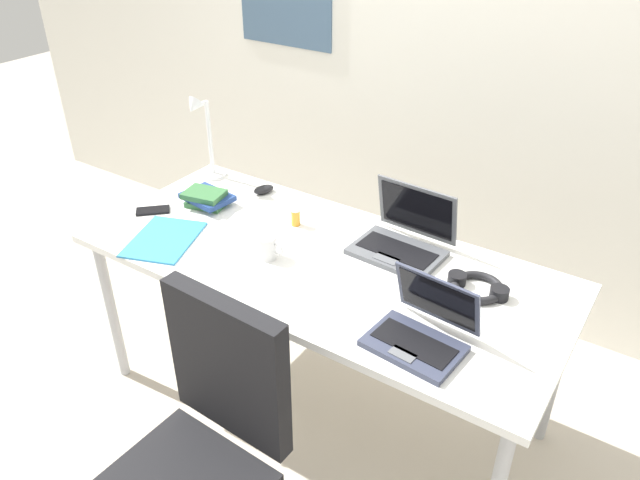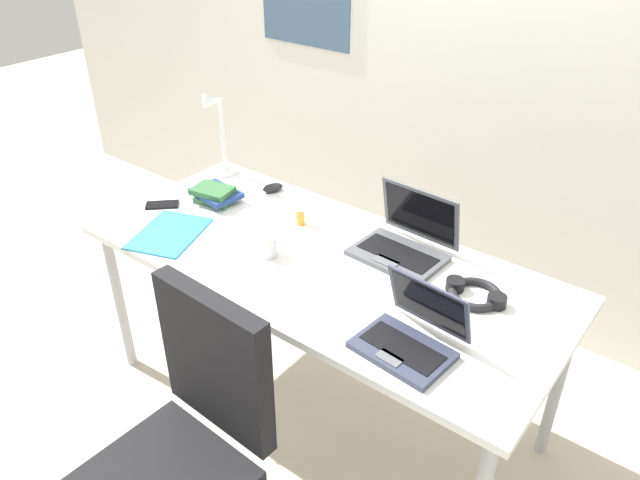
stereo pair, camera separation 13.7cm
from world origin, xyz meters
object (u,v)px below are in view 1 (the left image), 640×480
(book_stack, at_px, (206,198))
(paper_folder_back_right, at_px, (164,239))
(computer_mouse, at_px, (264,189))
(pill_bottle, at_px, (296,216))
(laptop_mid_desk, at_px, (403,239))
(laptop_back_right, at_px, (421,331))
(desk_lamp, at_px, (204,138))
(headphones, at_px, (478,287))
(cell_phone, at_px, (153,210))
(coffee_mug, at_px, (267,247))

(book_stack, height_order, paper_folder_back_right, book_stack)
(computer_mouse, distance_m, book_stack, 0.26)
(computer_mouse, height_order, pill_bottle, pill_bottle)
(laptop_mid_desk, relative_size, laptop_back_right, 1.13)
(desk_lamp, xyz_separation_m, paper_folder_back_right, (0.23, -0.50, -0.19))
(computer_mouse, xyz_separation_m, book_stack, (-0.13, -0.22, 0.02))
(headphones, xyz_separation_m, paper_folder_back_right, (-1.13, -0.36, -0.01))
(cell_phone, distance_m, book_stack, 0.23)
(pill_bottle, relative_size, book_stack, 0.35)
(desk_lamp, height_order, coffee_mug, desk_lamp)
(computer_mouse, relative_size, headphones, 0.45)
(headphones, xyz_separation_m, coffee_mug, (-0.72, -0.23, 0.03))
(headphones, relative_size, book_stack, 0.96)
(laptop_back_right, distance_m, book_stack, 1.17)
(book_stack, height_order, coffee_mug, coffee_mug)
(pill_bottle, relative_size, coffee_mug, 0.70)
(laptop_back_right, bearing_deg, headphones, 82.07)
(laptop_mid_desk, xyz_separation_m, computer_mouse, (-0.72, 0.08, -0.03))
(pill_bottle, bearing_deg, paper_folder_back_right, -133.31)
(cell_phone, relative_size, coffee_mug, 1.20)
(pill_bottle, height_order, coffee_mug, coffee_mug)
(cell_phone, xyz_separation_m, coffee_mug, (0.61, -0.01, 0.04))
(desk_lamp, relative_size, laptop_back_right, 1.33)
(laptop_back_right, relative_size, coffee_mug, 2.66)
(laptop_mid_desk, bearing_deg, computer_mouse, 173.49)
(paper_folder_back_right, height_order, coffee_mug, coffee_mug)
(coffee_mug, bearing_deg, headphones, 17.53)
(book_stack, bearing_deg, pill_bottle, 10.19)
(book_stack, bearing_deg, laptop_mid_desk, 9.39)
(computer_mouse, height_order, book_stack, book_stack)
(desk_lamp, distance_m, computer_mouse, 0.35)
(desk_lamp, distance_m, headphones, 1.37)
(desk_lamp, relative_size, laptop_mid_desk, 1.18)
(computer_mouse, distance_m, paper_folder_back_right, 0.53)
(book_stack, bearing_deg, desk_lamp, 130.97)
(laptop_mid_desk, height_order, paper_folder_back_right, laptop_mid_desk)
(desk_lamp, relative_size, paper_folder_back_right, 1.29)
(desk_lamp, height_order, paper_folder_back_right, desk_lamp)
(desk_lamp, height_order, cell_phone, desk_lamp)
(desk_lamp, bearing_deg, computer_mouse, 4.71)
(laptop_mid_desk, distance_m, laptop_back_right, 0.52)
(book_stack, relative_size, paper_folder_back_right, 0.72)
(cell_phone, distance_m, pill_bottle, 0.61)
(paper_folder_back_right, bearing_deg, book_stack, 100.37)
(headphones, distance_m, coffee_mug, 0.76)
(laptop_back_right, relative_size, pill_bottle, 3.81)
(desk_lamp, relative_size, book_stack, 1.79)
(headphones, bearing_deg, desk_lamp, 173.85)
(laptop_back_right, distance_m, headphones, 0.35)
(laptop_back_right, distance_m, coffee_mug, 0.68)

